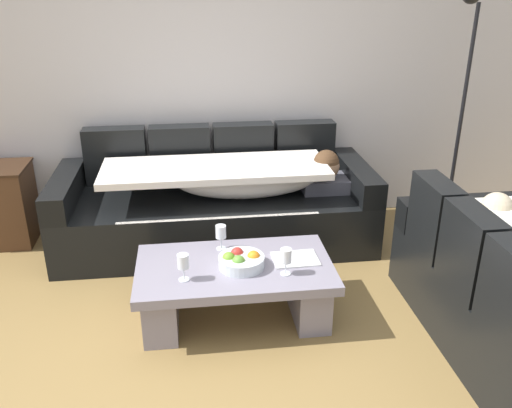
% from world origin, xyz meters
% --- Properties ---
extents(ground_plane, '(14.00, 14.00, 0.00)m').
position_xyz_m(ground_plane, '(0.00, 0.00, 0.00)').
color(ground_plane, olive).
extents(back_wall, '(9.00, 0.10, 2.70)m').
position_xyz_m(back_wall, '(0.00, 2.15, 1.35)').
color(back_wall, beige).
rests_on(back_wall, ground_plane).
extents(couch_along_wall, '(2.45, 0.92, 0.88)m').
position_xyz_m(couch_along_wall, '(0.11, 1.63, 0.33)').
color(couch_along_wall, black).
rests_on(couch_along_wall, ground_plane).
extents(coffee_table, '(1.20, 0.68, 0.38)m').
position_xyz_m(coffee_table, '(0.12, 0.55, 0.24)').
color(coffee_table, gray).
rests_on(coffee_table, ground_plane).
extents(fruit_bowl, '(0.28, 0.28, 0.10)m').
position_xyz_m(fruit_bowl, '(0.16, 0.52, 0.42)').
color(fruit_bowl, silver).
rests_on(fruit_bowl, coffee_table).
extents(wine_glass_near_left, '(0.07, 0.07, 0.17)m').
position_xyz_m(wine_glass_near_left, '(-0.18, 0.41, 0.50)').
color(wine_glass_near_left, silver).
rests_on(wine_glass_near_left, coffee_table).
extents(wine_glass_near_right, '(0.07, 0.07, 0.17)m').
position_xyz_m(wine_glass_near_right, '(0.41, 0.40, 0.50)').
color(wine_glass_near_right, silver).
rests_on(wine_glass_near_right, coffee_table).
extents(wine_glass_far_back, '(0.07, 0.07, 0.17)m').
position_xyz_m(wine_glass_far_back, '(0.06, 0.77, 0.50)').
color(wine_glass_far_back, silver).
rests_on(wine_glass_far_back, coffee_table).
extents(open_magazine, '(0.29, 0.22, 0.01)m').
position_xyz_m(open_magazine, '(0.51, 0.57, 0.39)').
color(open_magazine, white).
rests_on(open_magazine, coffee_table).
extents(floor_lamp, '(0.33, 0.31, 1.95)m').
position_xyz_m(floor_lamp, '(2.05, 1.70, 1.12)').
color(floor_lamp, black).
rests_on(floor_lamp, ground_plane).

